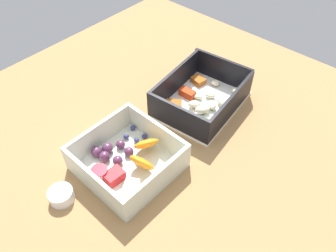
# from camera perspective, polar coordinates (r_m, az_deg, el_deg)

# --- Properties ---
(table_surface) EXTENTS (0.80, 0.80, 0.02)m
(table_surface) POSITION_cam_1_polar(r_m,az_deg,el_deg) (0.64, -0.45, -0.88)
(table_surface) COLOR #9E7547
(table_surface) RESTS_ON ground
(pasta_container) EXTENTS (0.19, 0.15, 0.06)m
(pasta_container) POSITION_cam_1_polar(r_m,az_deg,el_deg) (0.67, 5.78, 4.78)
(pasta_container) COLOR white
(pasta_container) RESTS_ON table_surface
(fruit_bowl) EXTENTS (0.15, 0.15, 0.05)m
(fruit_bowl) POSITION_cam_1_polar(r_m,az_deg,el_deg) (0.56, -7.02, -5.84)
(fruit_bowl) COLOR silver
(fruit_bowl) RESTS_ON table_surface
(paper_cup_liner) EXTENTS (0.04, 0.04, 0.02)m
(paper_cup_liner) POSITION_cam_1_polar(r_m,az_deg,el_deg) (0.56, -17.83, -11.26)
(paper_cup_liner) COLOR white
(paper_cup_liner) RESTS_ON table_surface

